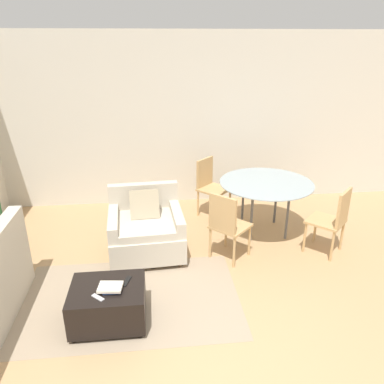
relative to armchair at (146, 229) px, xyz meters
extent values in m
plane|color=tan|center=(0.45, -1.96, -0.33)|extent=(20.00, 20.00, 0.00)
cube|color=beige|center=(0.45, 1.69, 1.04)|extent=(12.00, 0.06, 2.75)
cube|color=gray|center=(-0.18, -0.97, -0.33)|extent=(2.34, 1.49, 0.00)
cube|color=brown|center=(-0.18, -1.42, -0.33)|extent=(2.29, 0.05, 0.00)
cube|color=brown|center=(-0.18, -1.12, -0.33)|extent=(2.29, 0.05, 0.00)
cube|color=brown|center=(-0.18, -0.82, -0.33)|extent=(2.29, 0.05, 0.00)
cube|color=brown|center=(-0.18, -0.52, -0.33)|extent=(2.29, 0.05, 0.00)
cube|color=beige|center=(0.00, -0.04, -0.11)|extent=(0.97, 0.96, 0.33)
cube|color=beige|center=(0.01, -0.08, 0.10)|extent=(0.73, 0.82, 0.10)
cube|color=beige|center=(-0.02, 0.35, 0.28)|extent=(0.93, 0.18, 0.44)
cube|color=beige|center=(-0.40, -0.07, 0.15)|extent=(0.17, 0.83, 0.20)
cube|color=beige|center=(0.40, -0.02, 0.15)|extent=(0.17, 0.83, 0.20)
cylinder|color=brown|center=(-0.35, -0.44, -0.30)|extent=(0.05, 0.05, 0.06)
cylinder|color=brown|center=(0.41, -0.39, -0.30)|extent=(0.05, 0.05, 0.06)
cylinder|color=brown|center=(-0.40, 0.30, -0.30)|extent=(0.05, 0.05, 0.06)
cylinder|color=brown|center=(0.36, 0.35, -0.30)|extent=(0.05, 0.05, 0.06)
cube|color=tan|center=(0.00, 0.07, 0.32)|extent=(0.38, 0.23, 0.38)
cube|color=black|center=(-0.36, -1.30, -0.11)|extent=(0.71, 0.58, 0.36)
cylinder|color=black|center=(-0.67, -1.54, -0.31)|extent=(0.04, 0.04, 0.04)
cylinder|color=black|center=(-0.06, -1.54, -0.31)|extent=(0.04, 0.04, 0.04)
cylinder|color=black|center=(-0.67, -1.06, -0.31)|extent=(0.04, 0.04, 0.04)
cylinder|color=black|center=(-0.06, -1.06, -0.31)|extent=(0.04, 0.04, 0.04)
cube|color=#2D478C|center=(-0.31, -1.35, 0.08)|extent=(0.17, 0.13, 0.03)
cube|color=beige|center=(-0.32, -1.35, 0.11)|extent=(0.24, 0.19, 0.03)
cube|color=#B7B7BC|center=(-0.43, -1.45, 0.08)|extent=(0.13, 0.12, 0.01)
cube|color=black|center=(-0.18, -1.22, 0.08)|extent=(0.09, 0.17, 0.01)
cylinder|color=#333338|center=(-1.82, -0.02, -0.18)|extent=(0.39, 0.39, 0.29)
cone|color=#2D6B38|center=(-1.75, 0.05, 0.33)|extent=(0.10, 0.09, 0.73)
cylinder|color=#99A8AD|center=(1.68, 0.39, 0.42)|extent=(1.30, 1.30, 0.01)
cylinder|color=#59595B|center=(1.43, 0.14, 0.04)|extent=(0.04, 0.04, 0.75)
cylinder|color=#59595B|center=(1.93, 0.14, 0.04)|extent=(0.04, 0.04, 0.75)
cylinder|color=#59595B|center=(1.43, 0.64, 0.04)|extent=(0.04, 0.04, 0.75)
cylinder|color=#59595B|center=(1.93, 0.64, 0.04)|extent=(0.04, 0.04, 0.75)
cube|color=tan|center=(1.06, -0.23, 0.10)|extent=(0.59, 0.59, 0.03)
cube|color=tan|center=(0.93, -0.37, 0.34)|extent=(0.29, 0.29, 0.45)
cylinder|color=tan|center=(1.31, -0.23, -0.12)|extent=(0.03, 0.03, 0.42)
cylinder|color=tan|center=(1.06, 0.02, -0.12)|extent=(0.03, 0.03, 0.42)
cylinder|color=tan|center=(1.06, -0.49, -0.12)|extent=(0.03, 0.03, 0.42)
cylinder|color=tan|center=(0.80, -0.23, -0.12)|extent=(0.03, 0.03, 0.42)
cube|color=tan|center=(2.31, -0.23, 0.10)|extent=(0.59, 0.59, 0.03)
cube|color=tan|center=(2.44, -0.37, 0.34)|extent=(0.29, 0.29, 0.45)
cylinder|color=tan|center=(2.31, 0.02, -0.12)|extent=(0.03, 0.03, 0.42)
cylinder|color=tan|center=(2.05, -0.23, -0.12)|extent=(0.03, 0.03, 0.42)
cylinder|color=tan|center=(2.56, -0.23, -0.12)|extent=(0.03, 0.03, 0.42)
cylinder|color=tan|center=(2.31, -0.49, -0.12)|extent=(0.03, 0.03, 0.42)
cube|color=tan|center=(1.06, 1.01, 0.10)|extent=(0.59, 0.59, 0.03)
cube|color=tan|center=(0.93, 1.15, 0.34)|extent=(0.29, 0.29, 0.45)
cylinder|color=tan|center=(1.06, 0.76, -0.12)|extent=(0.03, 0.03, 0.42)
cylinder|color=tan|center=(1.31, 1.01, -0.12)|extent=(0.03, 0.03, 0.42)
cylinder|color=tan|center=(0.80, 1.01, -0.12)|extent=(0.03, 0.03, 0.42)
cylinder|color=tan|center=(1.06, 1.27, -0.12)|extent=(0.03, 0.03, 0.42)
camera|label=1|loc=(0.13, -4.33, 2.27)|focal=35.00mm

